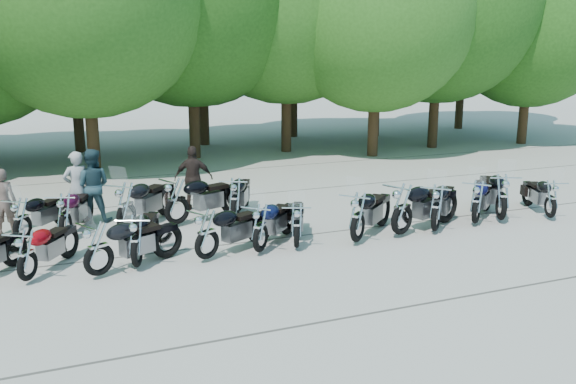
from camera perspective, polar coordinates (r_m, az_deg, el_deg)
name	(u,v)px	position (r m, az deg, el deg)	size (l,w,h in m)	color
ground	(314,257)	(13.14, 2.45, -6.06)	(90.00, 90.00, 0.00)	#9F998F
tree_6	(377,12)	(25.55, 8.31, 16.35)	(8.00, 8.00, 9.82)	#3A2614
tree_7	(440,1)	(28.36, 14.02, 16.94)	(8.79, 8.79, 10.79)	#3A2614
tree_8	(531,24)	(30.78, 21.82, 14.37)	(7.53, 7.53, 9.25)	#3A2614
tree_11	(71,21)	(27.79, -19.68, 14.82)	(7.56, 7.56, 9.28)	#3A2614
tree_12	(201,18)	(28.66, -8.13, 15.81)	(7.88, 7.88, 9.67)	#3A2614
tree_13	(293,14)	(31.16, 0.50, 16.29)	(8.31, 8.31, 10.20)	#3A2614
tree_14	(378,19)	(31.67, 8.45, 15.72)	(8.02, 8.02, 9.84)	#3A2614
motorcycle_1	(26,254)	(12.51, -23.29, -5.35)	(0.63, 2.06, 1.17)	maroon
motorcycle_2	(98,247)	(12.27, -17.36, -4.95)	(0.69, 2.25, 1.27)	black
motorcycle_3	(136,240)	(12.55, -14.02, -4.34)	(0.68, 2.24, 1.26)	black
motorcycle_4	(207,233)	(12.75, -7.62, -3.79)	(0.68, 2.24, 1.26)	black
motorcycle_5	(260,227)	(13.09, -2.62, -3.24)	(0.68, 2.23, 1.26)	black
motorcycle_6	(297,224)	(13.39, 0.82, -3.03)	(0.64, 2.09, 1.18)	black
motorcycle_7	(358,216)	(13.82, 6.55, -2.22)	(0.73, 2.40, 1.36)	black
motorcycle_8	(402,208)	(14.50, 10.64, -1.44)	(0.78, 2.57, 1.46)	black
motorcycle_9	(437,206)	(15.00, 13.73, -1.31)	(0.73, 2.39, 1.35)	black
motorcycle_10	(477,201)	(15.94, 17.26, -0.78)	(0.70, 2.29, 1.30)	#0C0C35
motorcycle_11	(502,196)	(16.43, 19.39, -0.32)	(0.76, 2.51, 1.42)	black
motorcycle_12	(551,198)	(17.18, 23.41, -0.51)	(0.63, 2.08, 1.18)	black
motorcycle_13	(21,218)	(15.13, -23.67, -2.24)	(0.64, 2.11, 1.19)	black
motorcycle_14	(65,215)	(14.90, -20.18, -2.01)	(0.68, 2.24, 1.27)	#30061E
motorcycle_15	(126,205)	(15.02, -14.95, -1.22)	(0.77, 2.52, 1.42)	black
motorcycle_16	(177,200)	(15.36, -10.37, -0.72)	(0.75, 2.48, 1.40)	black
motorcycle_17	(235,198)	(15.50, -4.98, -0.57)	(0.71, 2.34, 1.32)	black
rider_0	(3,201)	(16.01, -25.09, -0.81)	(0.59, 0.39, 1.61)	brown
rider_1	(92,186)	(16.33, -17.84, 0.57)	(0.92, 0.72, 1.89)	#213C45
rider_2	(194,178)	(16.92, -8.83, 1.29)	(1.05, 0.44, 1.79)	black
rider_3	(77,188)	(16.26, -19.14, 0.38)	(0.68, 0.45, 1.87)	#99999B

